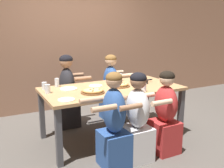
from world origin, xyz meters
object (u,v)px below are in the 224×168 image
object	(u,v)px
pizza_board_main	(93,91)
skillet_bowl	(141,79)
drinking_glass_c	(144,88)
diner_far_midright	(111,89)
pizza_board_second	(120,85)
empty_plate_a	(66,100)
drinking_glass_b	(57,82)
empty_plate_b	(96,86)
drinking_glass_d	(48,89)
diner_near_center	(137,121)
diner_near_midright	(165,116)
diner_far_midleft	(68,93)
diner_near_midleft	(114,125)
empty_plate_c	(69,89)
drinking_glass_e	(120,78)
drinking_glass_a	(44,86)

from	to	relation	value
pizza_board_main	skillet_bowl	xyz separation A→B (m)	(0.89, 0.20, 0.03)
drinking_glass_c	diner_far_midright	bearing A→B (deg)	85.30
pizza_board_second	drinking_glass_c	size ratio (longest dim) A/B	2.62
empty_plate_a	drinking_glass_b	bearing A→B (deg)	82.74
pizza_board_main	empty_plate_b	distance (m)	0.38
empty_plate_a	drinking_glass_d	xyz separation A→B (m)	(-0.12, 0.42, 0.04)
pizza_board_main	drinking_glass_d	world-z (taller)	drinking_glass_d
drinking_glass_d	diner_far_midright	distance (m)	1.43
drinking_glass_c	diner_near_center	xyz separation A→B (m)	(-0.30, -0.31, -0.31)
skillet_bowl	drinking_glass_c	bearing A→B (deg)	-119.48
diner_near_midright	diner_far_midleft	size ratio (longest dim) A/B	0.91
skillet_bowl	diner_near_midleft	bearing A→B (deg)	-138.88
drinking_glass_d	diner_near_midleft	size ratio (longest dim) A/B	0.10
pizza_board_main	empty_plate_a	bearing A→B (deg)	-157.95
drinking_glass_d	empty_plate_c	bearing A→B (deg)	16.37
drinking_glass_d	drinking_glass_e	distance (m)	1.24
empty_plate_a	diner_near_midleft	bearing A→B (deg)	-43.20
empty_plate_c	diner_near_midright	xyz separation A→B (m)	(0.98, -0.91, -0.27)
pizza_board_second	diner_near_midleft	bearing A→B (deg)	-123.89
diner_far_midright	diner_near_midleft	size ratio (longest dim) A/B	1.02
drinking_glass_d	diner_near_midleft	distance (m)	1.03
diner_near_midright	diner_far_midleft	world-z (taller)	diner_far_midleft
skillet_bowl	diner_far_midleft	bearing A→B (deg)	144.96
drinking_glass_c	drinking_glass_d	world-z (taller)	drinking_glass_d
diner_near_midleft	empty_plate_b	bearing A→B (deg)	-11.23
pizza_board_main	empty_plate_b	world-z (taller)	pizza_board_main
drinking_glass_d	diner_near_midleft	bearing A→B (deg)	-56.69
empty_plate_b	drinking_glass_d	xyz separation A→B (m)	(-0.72, -0.08, 0.04)
diner_near_center	empty_plate_a	bearing A→B (deg)	61.81
empty_plate_c	drinking_glass_d	size ratio (longest dim) A/B	2.02
empty_plate_b	diner_far_midleft	xyz separation A→B (m)	(-0.26, 0.54, -0.21)
empty_plate_c	diner_near_midright	bearing A→B (deg)	-43.16
skillet_bowl	diner_near_midleft	size ratio (longest dim) A/B	0.30
drinking_glass_e	diner_far_midleft	xyz separation A→B (m)	(-0.76, 0.38, -0.26)
pizza_board_second	empty_plate_b	size ratio (longest dim) A/B	1.52
empty_plate_a	empty_plate_b	xyz separation A→B (m)	(0.60, 0.50, 0.00)
diner_near_midright	diner_near_center	distance (m)	0.43
drinking_glass_b	diner_near_center	size ratio (longest dim) A/B	0.11
pizza_board_second	diner_near_midleft	distance (m)	0.91
pizza_board_main	diner_near_center	size ratio (longest dim) A/B	0.29
drinking_glass_c	drinking_glass_d	distance (m)	1.27
pizza_board_main	drinking_glass_c	world-z (taller)	drinking_glass_c
empty_plate_b	drinking_glass_e	bearing A→B (deg)	18.19
pizza_board_main	drinking_glass_c	distance (m)	0.68
drinking_glass_e	diner_near_center	bearing A→B (deg)	-108.56
drinking_glass_b	drinking_glass_c	distance (m)	1.26
empty_plate_c	drinking_glass_a	size ratio (longest dim) A/B	2.25
empty_plate_b	drinking_glass_a	world-z (taller)	drinking_glass_a
skillet_bowl	diner_near_center	xyz separation A→B (m)	(-0.56, -0.77, -0.32)
drinking_glass_c	drinking_glass_e	world-z (taller)	drinking_glass_e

